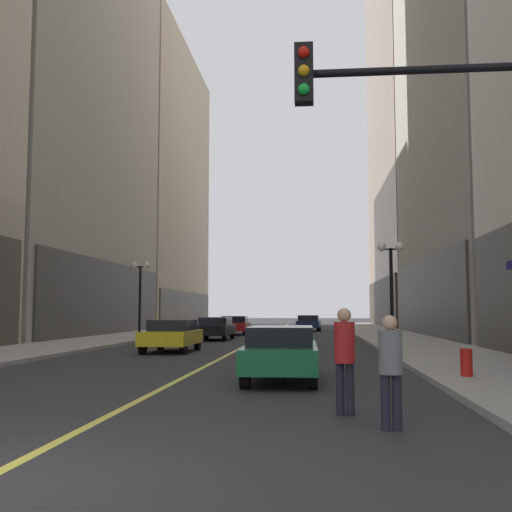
# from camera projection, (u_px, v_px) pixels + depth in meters

# --- Properties ---
(ground_plane) EXTENTS (200.00, 200.00, 0.00)m
(ground_plane) POSITION_uv_depth(u_px,v_px,m) (264.00, 336.00, 40.55)
(ground_plane) COLOR #2D2D30
(sidewalk_left) EXTENTS (4.50, 78.00, 0.15)m
(sidewalk_left) POSITION_uv_depth(u_px,v_px,m) (144.00, 335.00, 41.34)
(sidewalk_left) COLOR #9E9991
(sidewalk_left) RESTS_ON ground
(sidewalk_right) EXTENTS (4.50, 78.00, 0.15)m
(sidewalk_right) POSITION_uv_depth(u_px,v_px,m) (390.00, 335.00, 39.78)
(sidewalk_right) COLOR #9E9991
(sidewalk_right) RESTS_ON ground
(lane_centre_stripe) EXTENTS (0.16, 70.00, 0.01)m
(lane_centre_stripe) POSITION_uv_depth(u_px,v_px,m) (264.00, 336.00, 40.55)
(lane_centre_stripe) COLOR #E5D64C
(lane_centre_stripe) RESTS_ON ground
(building_left_far) EXTENTS (14.91, 26.00, 31.19)m
(building_left_far) POSITION_uv_depth(u_px,v_px,m) (125.00, 188.00, 68.42)
(building_left_far) COLOR #B7AD99
(building_left_far) RESTS_ON ground
(building_right_far) EXTENTS (13.73, 26.00, 53.53)m
(building_right_far) POSITION_uv_depth(u_px,v_px,m) (440.00, 81.00, 66.10)
(building_right_far) COLOR gray
(building_right_far) RESTS_ON ground
(car_green) EXTENTS (1.76, 4.41, 1.32)m
(car_green) POSITION_uv_depth(u_px,v_px,m) (281.00, 351.00, 14.67)
(car_green) COLOR #196038
(car_green) RESTS_ON ground
(car_yellow) EXTENTS (1.87, 4.01, 1.32)m
(car_yellow) POSITION_uv_depth(u_px,v_px,m) (172.00, 334.00, 25.08)
(car_yellow) COLOR yellow
(car_yellow) RESTS_ON ground
(car_black) EXTENTS (1.87, 4.26, 1.32)m
(car_black) POSITION_uv_depth(u_px,v_px,m) (215.00, 328.00, 35.29)
(car_black) COLOR black
(car_black) RESTS_ON ground
(car_red) EXTENTS (2.05, 4.46, 1.32)m
(car_red) POSITION_uv_depth(u_px,v_px,m) (235.00, 324.00, 43.04)
(car_red) COLOR #B21919
(car_red) RESTS_ON ground
(car_navy) EXTENTS (2.09, 4.72, 1.32)m
(car_navy) POSITION_uv_depth(u_px,v_px,m) (309.00, 322.00, 50.84)
(car_navy) COLOR #141E4C
(car_navy) RESTS_ON ground
(pedestrian_in_red_jacket) EXTENTS (0.38, 0.38, 1.74)m
(pedestrian_in_red_jacket) POSITION_uv_depth(u_px,v_px,m) (345.00, 352.00, 9.94)
(pedestrian_in_red_jacket) COLOR black
(pedestrian_in_red_jacket) RESTS_ON ground
(pedestrian_in_grey_suit) EXTENTS (0.35, 0.35, 1.63)m
(pedestrian_in_grey_suit) POSITION_uv_depth(u_px,v_px,m) (390.00, 363.00, 8.68)
(pedestrian_in_grey_suit) COLOR black
(pedestrian_in_grey_suit) RESTS_ON ground
(traffic_light_near_right) EXTENTS (3.43, 0.35, 5.65)m
(traffic_light_near_right) POSITION_uv_depth(u_px,v_px,m) (455.00, 167.00, 8.68)
(traffic_light_near_right) COLOR black
(traffic_light_near_right) RESTS_ON ground
(street_lamp_left_far) EXTENTS (1.06, 0.36, 4.43)m
(street_lamp_left_far) POSITION_uv_depth(u_px,v_px,m) (140.00, 283.00, 34.06)
(street_lamp_left_far) COLOR black
(street_lamp_left_far) RESTS_ON ground
(street_lamp_right_mid) EXTENTS (1.06, 0.36, 4.43)m
(street_lamp_right_mid) POSITION_uv_depth(u_px,v_px,m) (391.00, 271.00, 24.20)
(street_lamp_right_mid) COLOR black
(street_lamp_right_mid) RESTS_ON ground
(fire_hydrant_right) EXTENTS (0.28, 0.28, 0.80)m
(fire_hydrant_right) POSITION_uv_depth(u_px,v_px,m) (466.00, 366.00, 14.34)
(fire_hydrant_right) COLOR red
(fire_hydrant_right) RESTS_ON ground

